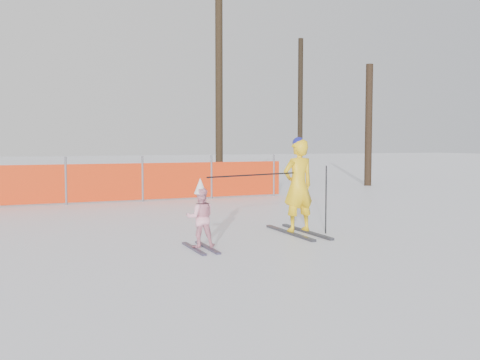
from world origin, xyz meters
The scene contains 5 objects.
ground centered at (0.00, 0.00, 0.00)m, with size 120.00×120.00×0.00m, color white.
adult centered at (1.23, 0.77, 0.85)m, with size 0.62×1.69×1.71m.
child centered at (-0.81, 0.11, 0.49)m, with size 0.50×1.00×1.08m.
ski_poles centered at (0.78, 0.49, 0.89)m, with size 2.39×0.61×1.20m.
tree_trunks centered at (6.04, 10.51, 2.98)m, with size 5.61×3.09×6.94m.
Camera 1 is at (-3.37, -7.48, 1.61)m, focal length 40.00 mm.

